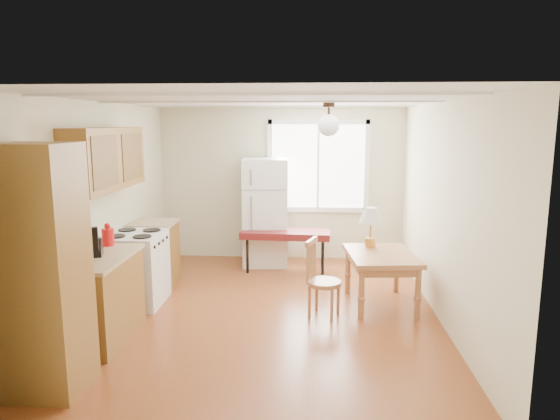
# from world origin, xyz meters

# --- Properties ---
(room_shell) EXTENTS (4.60, 5.60, 2.62)m
(room_shell) POSITION_xyz_m (0.00, 0.00, 1.25)
(room_shell) COLOR #612B13
(room_shell) RESTS_ON ground
(kitchen_run) EXTENTS (0.65, 3.40, 2.20)m
(kitchen_run) POSITION_xyz_m (-1.72, -0.63, 0.84)
(kitchen_run) COLOR brown
(kitchen_run) RESTS_ON ground
(window_unit) EXTENTS (1.64, 0.05, 1.51)m
(window_unit) POSITION_xyz_m (0.60, 2.47, 1.55)
(window_unit) COLOR white
(window_unit) RESTS_ON room_shell
(pendant_light) EXTENTS (0.26, 0.26, 0.40)m
(pendant_light) POSITION_xyz_m (0.70, 0.40, 2.24)
(pendant_light) COLOR black
(pendant_light) RESTS_ON room_shell
(refrigerator) EXTENTS (0.75, 0.76, 1.70)m
(refrigerator) POSITION_xyz_m (-0.24, 2.12, 0.85)
(refrigerator) COLOR white
(refrigerator) RESTS_ON ground
(bench) EXTENTS (1.38, 0.56, 0.62)m
(bench) POSITION_xyz_m (0.11, 1.76, 0.56)
(bench) COLOR #551416
(bench) RESTS_ON ground
(dining_table) EXTENTS (0.90, 1.14, 0.67)m
(dining_table) POSITION_xyz_m (1.37, 0.35, 0.56)
(dining_table) COLOR #975F3A
(dining_table) RESTS_ON ground
(chair) EXTENTS (0.44, 0.43, 0.90)m
(chair) POSITION_xyz_m (0.59, -0.04, 0.51)
(chair) COLOR #975F3A
(chair) RESTS_ON ground
(table_lamp) EXTENTS (0.30, 0.30, 0.52)m
(table_lamp) POSITION_xyz_m (1.27, 0.66, 1.04)
(table_lamp) COLOR #BA8C3B
(table_lamp) RESTS_ON dining_table
(coffee_maker) EXTENTS (0.21, 0.25, 0.32)m
(coffee_maker) POSITION_xyz_m (-1.72, -0.86, 1.02)
(coffee_maker) COLOR black
(coffee_maker) RESTS_ON kitchen_run
(kettle) EXTENTS (0.13, 0.13, 0.26)m
(kettle) POSITION_xyz_m (-1.75, -0.40, 1.01)
(kettle) COLOR red
(kettle) RESTS_ON kitchen_run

